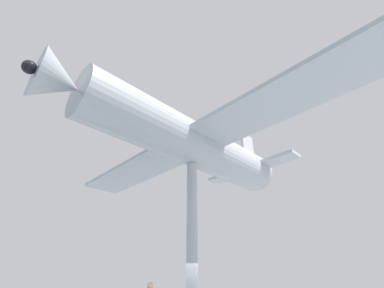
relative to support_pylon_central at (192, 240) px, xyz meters
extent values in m
cylinder|color=#B7B7BC|center=(0.00, 0.00, 0.00)|extent=(0.45, 0.45, 6.68)
cylinder|color=#B2B7BC|center=(0.00, 0.00, 4.39)|extent=(2.51, 11.18, 2.11)
cube|color=#B2B7BC|center=(0.00, 0.00, 4.39)|extent=(18.44, 3.03, 0.18)
cube|color=#B2B7BC|center=(0.18, -4.88, 4.55)|extent=(5.91, 1.22, 0.18)
cube|color=#B2B7BC|center=(0.18, -4.88, 5.75)|extent=(0.22, 1.11, 2.30)
cone|color=#B2B7BC|center=(-0.23, 6.23, 4.39)|extent=(1.84, 1.43, 1.79)
sphere|color=black|center=(-0.26, 7.10, 4.39)|extent=(0.44, 0.44, 0.44)
sphere|color=beige|center=(2.27, 0.29, -1.59)|extent=(0.28, 0.28, 0.28)
camera|label=1|loc=(-7.99, 7.27, -1.55)|focal=24.00mm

